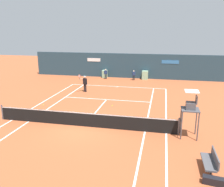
{
  "coord_description": "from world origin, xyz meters",
  "views": [
    {
      "loc": [
        4.91,
        -13.84,
        6.11
      ],
      "look_at": [
        0.67,
        5.66,
        0.8
      ],
      "focal_mm": 38.22,
      "sensor_mm": 36.0,
      "label": 1
    }
  ],
  "objects_px": {
    "ball_kid_left_post": "(134,75)",
    "tennis_ball_mid_court": "(43,105)",
    "player_bench": "(211,160)",
    "equipment_bag": "(216,181)",
    "ball_kid_right_post": "(106,73)",
    "player_on_baseline": "(85,82)",
    "tennis_ball_by_sideline": "(112,106)",
    "tennis_ball_near_service_line": "(82,91)",
    "umpire_chair": "(191,107)"
  },
  "relations": [
    {
      "from": "player_on_baseline",
      "to": "tennis_ball_mid_court",
      "type": "distance_m",
      "value": 5.5
    },
    {
      "from": "umpire_chair",
      "to": "player_bench",
      "type": "bearing_deg",
      "value": -169.58
    },
    {
      "from": "player_bench",
      "to": "ball_kid_left_post",
      "type": "bearing_deg",
      "value": 17.04
    },
    {
      "from": "player_on_baseline",
      "to": "tennis_ball_near_service_line",
      "type": "relative_size",
      "value": 27.42
    },
    {
      "from": "ball_kid_left_post",
      "to": "ball_kid_right_post",
      "type": "bearing_deg",
      "value": -4.58
    },
    {
      "from": "ball_kid_left_post",
      "to": "tennis_ball_by_sideline",
      "type": "xyz_separation_m",
      "value": [
        -0.4,
        -10.92,
        -0.68
      ]
    },
    {
      "from": "umpire_chair",
      "to": "ball_kid_left_post",
      "type": "height_order",
      "value": "umpire_chair"
    },
    {
      "from": "umpire_chair",
      "to": "player_bench",
      "type": "relative_size",
      "value": 1.8
    },
    {
      "from": "equipment_bag",
      "to": "tennis_ball_near_service_line",
      "type": "relative_size",
      "value": 15.23
    },
    {
      "from": "player_bench",
      "to": "player_on_baseline",
      "type": "xyz_separation_m",
      "value": [
        -10.01,
        12.31,
        0.48
      ]
    },
    {
      "from": "player_on_baseline",
      "to": "ball_kid_left_post",
      "type": "height_order",
      "value": "player_on_baseline"
    },
    {
      "from": "player_on_baseline",
      "to": "tennis_ball_near_service_line",
      "type": "distance_m",
      "value": 1.12
    },
    {
      "from": "player_on_baseline",
      "to": "equipment_bag",
      "type": "bearing_deg",
      "value": 147.16
    },
    {
      "from": "ball_kid_right_post",
      "to": "tennis_ball_mid_court",
      "type": "relative_size",
      "value": 19.12
    },
    {
      "from": "player_on_baseline",
      "to": "tennis_ball_near_service_line",
      "type": "bearing_deg",
      "value": -14.47
    },
    {
      "from": "tennis_ball_by_sideline",
      "to": "player_bench",
      "type": "bearing_deg",
      "value": -52.86
    },
    {
      "from": "ball_kid_left_post",
      "to": "tennis_ball_near_service_line",
      "type": "bearing_deg",
      "value": 50.5
    },
    {
      "from": "ball_kid_right_post",
      "to": "tennis_ball_near_service_line",
      "type": "xyz_separation_m",
      "value": [
        -0.98,
        -6.59,
        -0.71
      ]
    },
    {
      "from": "player_on_baseline",
      "to": "ball_kid_left_post",
      "type": "relative_size",
      "value": 1.5
    },
    {
      "from": "umpire_chair",
      "to": "ball_kid_right_post",
      "type": "height_order",
      "value": "umpire_chair"
    },
    {
      "from": "ball_kid_left_post",
      "to": "tennis_ball_near_service_line",
      "type": "height_order",
      "value": "ball_kid_left_post"
    },
    {
      "from": "equipment_bag",
      "to": "ball_kid_left_post",
      "type": "height_order",
      "value": "ball_kid_left_post"
    },
    {
      "from": "tennis_ball_mid_court",
      "to": "tennis_ball_by_sideline",
      "type": "xyz_separation_m",
      "value": [
        5.72,
        1.03,
        0.0
      ]
    },
    {
      "from": "umpire_chair",
      "to": "ball_kid_left_post",
      "type": "xyz_separation_m",
      "value": [
        -5.25,
        15.75,
        -1.12
      ]
    },
    {
      "from": "equipment_bag",
      "to": "player_on_baseline",
      "type": "bearing_deg",
      "value": 127.07
    },
    {
      "from": "ball_kid_left_post",
      "to": "tennis_ball_by_sideline",
      "type": "distance_m",
      "value": 10.95
    },
    {
      "from": "tennis_ball_near_service_line",
      "to": "player_on_baseline",
      "type": "bearing_deg",
      "value": -34.56
    },
    {
      "from": "ball_kid_right_post",
      "to": "tennis_ball_by_sideline",
      "type": "distance_m",
      "value": 11.41
    },
    {
      "from": "tennis_ball_mid_court",
      "to": "ball_kid_left_post",
      "type": "bearing_deg",
      "value": 62.89
    },
    {
      "from": "player_bench",
      "to": "player_on_baseline",
      "type": "bearing_deg",
      "value": 39.14
    },
    {
      "from": "player_on_baseline",
      "to": "tennis_ball_mid_court",
      "type": "bearing_deg",
      "value": 88.47
    },
    {
      "from": "equipment_bag",
      "to": "ball_kid_right_post",
      "type": "xyz_separation_m",
      "value": [
        -9.58,
        20.26,
        0.59
      ]
    },
    {
      "from": "player_bench",
      "to": "equipment_bag",
      "type": "xyz_separation_m",
      "value": [
        0.07,
        -1.04,
        -0.35
      ]
    },
    {
      "from": "tennis_ball_near_service_line",
      "to": "ball_kid_right_post",
      "type": "bearing_deg",
      "value": 81.58
    },
    {
      "from": "ball_kid_right_post",
      "to": "player_bench",
      "type": "bearing_deg",
      "value": 105.79
    },
    {
      "from": "player_bench",
      "to": "tennis_ball_near_service_line",
      "type": "distance_m",
      "value": 16.43
    },
    {
      "from": "ball_kid_left_post",
      "to": "tennis_ball_mid_court",
      "type": "height_order",
      "value": "ball_kid_left_post"
    },
    {
      "from": "equipment_bag",
      "to": "tennis_ball_by_sideline",
      "type": "relative_size",
      "value": 15.23
    },
    {
      "from": "ball_kid_right_post",
      "to": "player_on_baseline",
      "type": "bearing_deg",
      "value": 75.34
    },
    {
      "from": "tennis_ball_mid_court",
      "to": "tennis_ball_by_sideline",
      "type": "relative_size",
      "value": 1.0
    },
    {
      "from": "player_on_baseline",
      "to": "player_bench",
      "type": "bearing_deg",
      "value": 149.23
    },
    {
      "from": "tennis_ball_near_service_line",
      "to": "player_bench",
      "type": "bearing_deg",
      "value": -50.3
    },
    {
      "from": "ball_kid_left_post",
      "to": "ball_kid_right_post",
      "type": "distance_m",
      "value": 3.62
    },
    {
      "from": "ball_kid_left_post",
      "to": "tennis_ball_mid_court",
      "type": "bearing_deg",
      "value": 58.31
    },
    {
      "from": "player_bench",
      "to": "tennis_ball_by_sideline",
      "type": "relative_size",
      "value": 22.87
    },
    {
      "from": "umpire_chair",
      "to": "player_on_baseline",
      "type": "relative_size",
      "value": 1.5
    },
    {
      "from": "ball_kid_right_post",
      "to": "tennis_ball_near_service_line",
      "type": "height_order",
      "value": "ball_kid_right_post"
    },
    {
      "from": "player_on_baseline",
      "to": "tennis_ball_near_service_line",
      "type": "xyz_separation_m",
      "value": [
        -0.48,
        0.33,
        -0.96
      ]
    },
    {
      "from": "tennis_ball_mid_court",
      "to": "tennis_ball_near_service_line",
      "type": "height_order",
      "value": "same"
    },
    {
      "from": "tennis_ball_mid_court",
      "to": "player_bench",
      "type": "bearing_deg",
      "value": -31.2
    }
  ]
}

